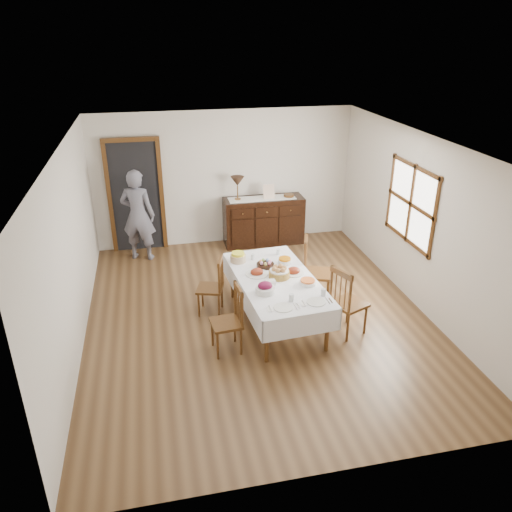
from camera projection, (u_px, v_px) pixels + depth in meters
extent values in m
plane|color=brown|center=(257.00, 316.00, 7.54)|extent=(6.00, 6.00, 0.00)
cube|color=white|center=(258.00, 143.00, 6.45)|extent=(5.00, 6.00, 0.02)
cube|color=silver|center=(224.00, 178.00, 9.65)|extent=(5.00, 0.02, 2.60)
cube|color=silver|center=(331.00, 365.00, 4.33)|extent=(5.00, 0.02, 2.60)
cube|color=silver|center=(71.00, 252.00, 6.51)|extent=(0.02, 6.00, 2.60)
cube|color=silver|center=(420.00, 223.00, 7.47)|extent=(0.02, 6.00, 2.60)
cube|color=white|center=(412.00, 204.00, 7.65)|extent=(0.02, 1.30, 1.10)
cube|color=#4C2D12|center=(411.00, 204.00, 7.65)|extent=(0.03, 1.46, 1.26)
cube|color=black|center=(136.00, 197.00, 9.40)|extent=(0.90, 0.06, 2.10)
cube|color=#4C2D12|center=(136.00, 197.00, 9.38)|extent=(1.04, 0.08, 2.18)
cube|color=white|center=(276.00, 279.00, 7.10)|extent=(1.19, 2.13, 0.04)
cylinder|color=#4C2D12|center=(267.00, 340.00, 6.38)|extent=(0.06, 0.06, 0.66)
cylinder|color=#4C2D12|center=(327.00, 330.00, 6.59)|extent=(0.06, 0.06, 0.66)
cylinder|color=#4C2D12|center=(233.00, 279.00, 7.92)|extent=(0.06, 0.06, 0.66)
cylinder|color=#4C2D12|center=(283.00, 272.00, 8.14)|extent=(0.06, 0.06, 0.66)
cube|color=white|center=(241.00, 293.00, 7.03)|extent=(0.18, 2.09, 0.32)
cube|color=white|center=(310.00, 283.00, 7.30)|extent=(0.18, 2.09, 0.32)
cube|color=white|center=(302.00, 326.00, 6.26)|extent=(1.07, 0.10, 0.32)
cube|color=white|center=(255.00, 259.00, 8.06)|extent=(1.07, 0.10, 0.32)
cube|color=#4C2D12|center=(226.00, 323.00, 6.57)|extent=(0.42, 0.42, 0.04)
cylinder|color=#4C2D12|center=(212.00, 333.00, 6.76)|extent=(0.03, 0.03, 0.40)
cylinder|color=#4C2D12|center=(218.00, 346.00, 6.48)|extent=(0.03, 0.03, 0.40)
cylinder|color=#4C2D12|center=(235.00, 329.00, 6.84)|extent=(0.03, 0.03, 0.40)
cylinder|color=#4C2D12|center=(241.00, 342.00, 6.57)|extent=(0.03, 0.03, 0.40)
cylinder|color=#4C2D12|center=(235.00, 298.00, 6.65)|extent=(0.04, 0.04, 0.52)
cylinder|color=#4C2D12|center=(242.00, 311.00, 6.36)|extent=(0.04, 0.04, 0.52)
cube|color=#4C2D12|center=(238.00, 289.00, 6.41)|extent=(0.07, 0.37, 0.07)
cylinder|color=#4C2D12|center=(237.00, 302.00, 6.59)|extent=(0.02, 0.02, 0.43)
cylinder|color=#4C2D12|center=(239.00, 305.00, 6.52)|extent=(0.02, 0.02, 0.43)
cylinder|color=#4C2D12|center=(240.00, 309.00, 6.44)|extent=(0.02, 0.02, 0.43)
cube|color=#4C2D12|center=(210.00, 288.00, 7.48)|extent=(0.47, 0.47, 0.04)
cylinder|color=#4C2D12|center=(202.00, 295.00, 7.72)|extent=(0.03, 0.03, 0.38)
cylinder|color=#4C2D12|center=(199.00, 305.00, 7.44)|extent=(0.03, 0.03, 0.38)
cylinder|color=#4C2D12|center=(222.00, 296.00, 7.69)|extent=(0.03, 0.03, 0.38)
cylinder|color=#4C2D12|center=(219.00, 306.00, 7.42)|extent=(0.03, 0.03, 0.38)
cylinder|color=#4C2D12|center=(222.00, 269.00, 7.51)|extent=(0.04, 0.04, 0.50)
cylinder|color=#4C2D12|center=(219.00, 279.00, 7.21)|extent=(0.04, 0.04, 0.50)
cube|color=#4C2D12|center=(220.00, 261.00, 7.27)|extent=(0.14, 0.35, 0.07)
cylinder|color=#4C2D12|center=(222.00, 273.00, 7.44)|extent=(0.02, 0.02, 0.41)
cylinder|color=#4C2D12|center=(221.00, 275.00, 7.37)|extent=(0.02, 0.02, 0.41)
cylinder|color=#4C2D12|center=(220.00, 277.00, 7.29)|extent=(0.02, 0.02, 0.41)
cube|color=#4C2D12|center=(349.00, 304.00, 6.96)|extent=(0.56, 0.56, 0.04)
cylinder|color=#4C2D12|center=(365.00, 320.00, 7.02)|extent=(0.04, 0.04, 0.44)
cylinder|color=#4C2D12|center=(348.00, 310.00, 7.28)|extent=(0.04, 0.04, 0.44)
cylinder|color=#4C2D12|center=(348.00, 328.00, 6.84)|extent=(0.04, 0.04, 0.44)
cylinder|color=#4C2D12|center=(330.00, 317.00, 7.09)|extent=(0.04, 0.04, 0.44)
cylinder|color=#4C2D12|center=(350.00, 295.00, 6.60)|extent=(0.04, 0.04, 0.57)
cylinder|color=#4C2D12|center=(331.00, 284.00, 6.87)|extent=(0.04, 0.04, 0.57)
cube|color=#4C2D12|center=(342.00, 273.00, 6.63)|extent=(0.20, 0.39, 0.08)
cylinder|color=#4C2D12|center=(345.00, 294.00, 6.68)|extent=(0.02, 0.02, 0.47)
cylinder|color=#4C2D12|center=(340.00, 291.00, 6.74)|extent=(0.02, 0.02, 0.47)
cylinder|color=#4C2D12|center=(336.00, 288.00, 6.81)|extent=(0.02, 0.02, 0.47)
cube|color=#4C2D12|center=(317.00, 274.00, 7.77)|extent=(0.57, 0.57, 0.04)
cylinder|color=#4C2D12|center=(328.00, 294.00, 7.69)|extent=(0.04, 0.04, 0.45)
cylinder|color=#4C2D12|center=(328.00, 283.00, 8.01)|extent=(0.04, 0.04, 0.45)
cylinder|color=#4C2D12|center=(305.00, 292.00, 7.73)|extent=(0.04, 0.04, 0.45)
cylinder|color=#4C2D12|center=(306.00, 282.00, 8.06)|extent=(0.04, 0.04, 0.45)
cylinder|color=#4C2D12|center=(305.00, 261.00, 7.50)|extent=(0.04, 0.04, 0.59)
cylinder|color=#4C2D12|center=(306.00, 251.00, 7.84)|extent=(0.04, 0.04, 0.59)
cube|color=#4C2D12|center=(306.00, 241.00, 7.56)|extent=(0.18, 0.41, 0.08)
cylinder|color=#4C2D12|center=(305.00, 260.00, 7.59)|extent=(0.02, 0.02, 0.48)
cylinder|color=#4C2D12|center=(305.00, 257.00, 7.68)|extent=(0.02, 0.02, 0.48)
cylinder|color=#4C2D12|center=(305.00, 254.00, 7.76)|extent=(0.02, 0.02, 0.48)
cube|color=black|center=(263.00, 221.00, 9.89)|extent=(1.56, 0.52, 0.94)
cube|color=black|center=(243.00, 214.00, 9.44)|extent=(0.44, 0.02, 0.19)
sphere|color=brown|center=(243.00, 214.00, 9.43)|extent=(0.03, 0.03, 0.03)
cube|color=black|center=(267.00, 212.00, 9.53)|extent=(0.44, 0.02, 0.19)
sphere|color=brown|center=(267.00, 212.00, 9.51)|extent=(0.03, 0.03, 0.03)
cube|color=black|center=(290.00, 210.00, 9.62)|extent=(0.44, 0.02, 0.19)
sphere|color=brown|center=(291.00, 210.00, 9.60)|extent=(0.03, 0.03, 0.03)
imported|color=slate|center=(138.00, 212.00, 9.04)|extent=(0.65, 0.53, 1.82)
cylinder|color=olive|center=(279.00, 274.00, 7.10)|extent=(0.30, 0.30, 0.10)
cylinder|color=white|center=(279.00, 271.00, 7.07)|extent=(0.27, 0.27, 0.02)
sphere|color=#B47C46|center=(284.00, 268.00, 7.07)|extent=(0.08, 0.08, 0.08)
sphere|color=#B47C46|center=(281.00, 266.00, 7.12)|extent=(0.08, 0.08, 0.08)
sphere|color=#B47C46|center=(276.00, 267.00, 7.11)|extent=(0.08, 0.08, 0.08)
sphere|color=#B47C46|center=(274.00, 269.00, 7.04)|extent=(0.08, 0.08, 0.08)
sphere|color=#B47C46|center=(278.00, 271.00, 6.99)|extent=(0.08, 0.08, 0.08)
sphere|color=#B47C46|center=(283.00, 270.00, 7.01)|extent=(0.08, 0.08, 0.08)
cylinder|color=black|center=(265.00, 265.00, 7.42)|extent=(0.26, 0.26, 0.05)
ellipsoid|color=#FF94C7|center=(270.00, 262.00, 7.41)|extent=(0.05, 0.05, 0.06)
ellipsoid|color=#80B5F2|center=(267.00, 260.00, 7.46)|extent=(0.05, 0.05, 0.06)
ellipsoid|color=#94D167|center=(263.00, 260.00, 7.46)|extent=(0.05, 0.05, 0.06)
ellipsoid|color=#D88B49|center=(261.00, 262.00, 7.42)|extent=(0.05, 0.05, 0.06)
ellipsoid|color=#D293D9|center=(262.00, 263.00, 7.36)|extent=(0.05, 0.05, 0.06)
ellipsoid|color=#DACE69|center=(265.00, 264.00, 7.33)|extent=(0.05, 0.05, 0.06)
ellipsoid|color=#FF94C7|center=(269.00, 263.00, 7.36)|extent=(0.05, 0.05, 0.06)
cylinder|color=silver|center=(257.00, 274.00, 7.20)|extent=(0.33, 0.33, 0.01)
ellipsoid|color=maroon|center=(257.00, 272.00, 7.18)|extent=(0.19, 0.16, 0.11)
cylinder|color=silver|center=(294.00, 273.00, 7.23)|extent=(0.30, 0.30, 0.02)
ellipsoid|color=maroon|center=(294.00, 271.00, 7.22)|extent=(0.19, 0.16, 0.11)
cylinder|color=silver|center=(265.00, 290.00, 6.69)|extent=(0.26, 0.26, 0.08)
ellipsoid|color=maroon|center=(265.00, 286.00, 6.66)|extent=(0.20, 0.17, 0.11)
cylinder|color=silver|center=(285.00, 262.00, 7.51)|extent=(0.20, 0.20, 0.07)
cylinder|color=orange|center=(285.00, 259.00, 7.49)|extent=(0.18, 0.18, 0.03)
cylinder|color=#CBAF89|center=(238.00, 258.00, 7.57)|extent=(0.24, 0.24, 0.11)
cylinder|color=yellow|center=(238.00, 254.00, 7.54)|extent=(0.20, 0.20, 0.04)
cylinder|color=silver|center=(308.00, 283.00, 6.91)|extent=(0.23, 0.23, 0.05)
cylinder|color=orange|center=(308.00, 280.00, 6.90)|extent=(0.20, 0.20, 0.02)
cube|color=silver|center=(270.00, 282.00, 6.90)|extent=(0.15, 0.10, 0.07)
cylinder|color=silver|center=(283.00, 307.00, 6.34)|extent=(0.25, 0.25, 0.01)
cube|color=white|center=(270.00, 309.00, 6.31)|extent=(0.09, 0.13, 0.01)
cube|color=silver|center=(270.00, 309.00, 6.30)|extent=(0.03, 0.16, 0.01)
cube|color=silver|center=(295.00, 306.00, 6.37)|extent=(0.03, 0.18, 0.01)
cube|color=silver|center=(298.00, 306.00, 6.38)|extent=(0.03, 0.14, 0.01)
cylinder|color=silver|center=(291.00, 298.00, 6.48)|extent=(0.07, 0.07, 0.10)
cylinder|color=silver|center=(316.00, 302.00, 6.47)|extent=(0.25, 0.25, 0.01)
cube|color=white|center=(303.00, 304.00, 6.43)|extent=(0.09, 0.13, 0.01)
cube|color=silver|center=(303.00, 303.00, 6.43)|extent=(0.03, 0.16, 0.01)
cube|color=silver|center=(328.00, 301.00, 6.50)|extent=(0.03, 0.18, 0.01)
cube|color=silver|center=(331.00, 301.00, 6.51)|extent=(0.03, 0.14, 0.01)
cylinder|color=silver|center=(323.00, 292.00, 6.61)|extent=(0.07, 0.07, 0.10)
cylinder|color=silver|center=(253.00, 257.00, 7.63)|extent=(0.06, 0.06, 0.09)
cylinder|color=silver|center=(278.00, 252.00, 7.80)|extent=(0.06, 0.06, 0.09)
cube|color=white|center=(262.00, 198.00, 9.67)|extent=(1.30, 0.35, 0.01)
cylinder|color=brown|center=(238.00, 199.00, 9.60)|extent=(0.12, 0.12, 0.03)
cylinder|color=brown|center=(238.00, 192.00, 9.54)|extent=(0.02, 0.02, 0.25)
cone|color=#382417|center=(237.00, 181.00, 9.45)|extent=(0.26, 0.26, 0.18)
cube|color=beige|center=(269.00, 192.00, 9.61)|extent=(0.22, 0.08, 0.28)
cylinder|color=#4C2D12|center=(289.00, 196.00, 9.75)|extent=(0.20, 0.20, 0.06)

